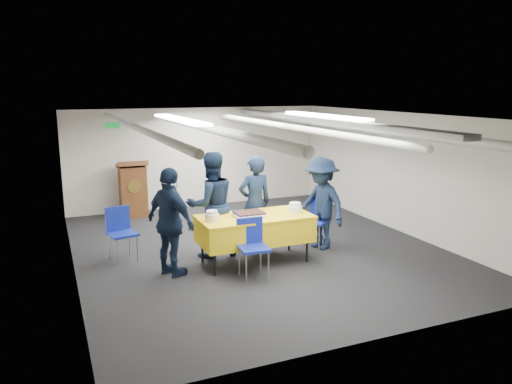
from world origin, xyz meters
The scene contains 14 objects.
ground centered at (0.00, 0.00, 0.00)m, with size 7.00×7.00×0.00m, color black.
room_shell centered at (0.09, 0.41, 1.81)m, with size 6.00×7.00×2.30m.
serving_table centered at (-0.30, -0.64, 0.56)m, with size 1.79×0.88×0.77m.
sheet_cake centered at (-0.40, -0.67, 0.81)m, with size 0.47×0.36×0.08m.
plate_stack_left centered at (-1.02, -0.69, 0.85)m, with size 0.21×0.21×0.16m.
plate_stack_right centered at (0.39, -0.69, 0.84)m, with size 0.23×0.23×0.16m.
podium centered at (-1.60, 3.05, 0.61)m, with size 0.62×0.53×1.25m.
chair_near centered at (-0.56, -1.16, 0.53)m, with size 0.45×0.45×0.87m.
chair_right centered at (1.08, -0.26, 0.53)m, with size 0.58×0.58×0.87m.
chair_left centered at (-2.25, 0.32, 0.53)m, with size 0.50×0.50×0.87m.
sailor_a centered at (-0.03, -0.02, 0.82)m, with size 0.60×0.39×1.63m, color black.
sailor_b centered at (-0.83, -0.07, 0.87)m, with size 0.85×0.66×1.75m, color black.
sailor_c centered at (-1.65, -0.69, 0.82)m, with size 0.96×0.40×1.63m, color black.
sailor_d centered at (1.04, -0.42, 0.80)m, with size 1.03×0.59×1.59m, color black.
Camera 1 is at (-3.25, -7.69, 2.77)m, focal length 35.00 mm.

